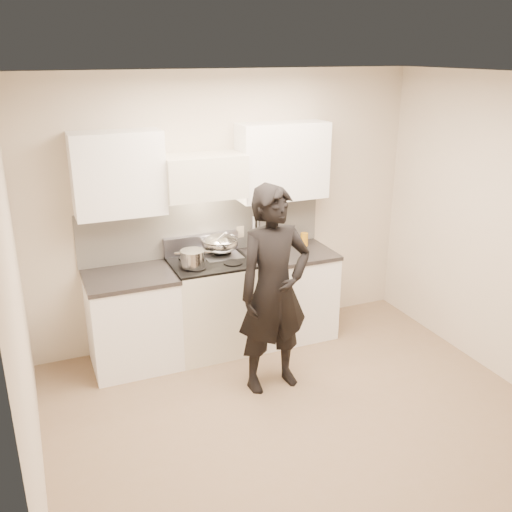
{
  "coord_description": "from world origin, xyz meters",
  "views": [
    {
      "loc": [
        -1.87,
        -3.5,
        2.87
      ],
      "look_at": [
        0.02,
        1.05,
        1.08
      ],
      "focal_mm": 40.0,
      "sensor_mm": 36.0,
      "label": 1
    }
  ],
  "objects_px": {
    "wok": "(220,243)",
    "person": "(274,290)",
    "counter_right": "(287,294)",
    "stove": "(211,305)",
    "utensil_crock": "(256,240)"
  },
  "relations": [
    {
      "from": "counter_right",
      "to": "stove",
      "type": "bearing_deg",
      "value": -180.0
    },
    {
      "from": "wok",
      "to": "person",
      "type": "relative_size",
      "value": 0.25
    },
    {
      "from": "counter_right",
      "to": "person",
      "type": "xyz_separation_m",
      "value": [
        -0.53,
        -0.84,
        0.46
      ]
    },
    {
      "from": "counter_right",
      "to": "person",
      "type": "distance_m",
      "value": 1.1
    },
    {
      "from": "stove",
      "to": "person",
      "type": "bearing_deg",
      "value": -70.41
    },
    {
      "from": "utensil_crock",
      "to": "stove",
      "type": "bearing_deg",
      "value": -162.06
    },
    {
      "from": "stove",
      "to": "utensil_crock",
      "type": "relative_size",
      "value": 2.62
    },
    {
      "from": "counter_right",
      "to": "wok",
      "type": "bearing_deg",
      "value": 167.93
    },
    {
      "from": "utensil_crock",
      "to": "person",
      "type": "xyz_separation_m",
      "value": [
        -0.26,
        -1.02,
        -0.11
      ]
    },
    {
      "from": "wok",
      "to": "person",
      "type": "distance_m",
      "value": 1.0
    },
    {
      "from": "counter_right",
      "to": "wok",
      "type": "distance_m",
      "value": 0.91
    },
    {
      "from": "wok",
      "to": "person",
      "type": "xyz_separation_m",
      "value": [
        0.14,
        -0.98,
        -0.14
      ]
    },
    {
      "from": "stove",
      "to": "wok",
      "type": "distance_m",
      "value": 0.62
    },
    {
      "from": "stove",
      "to": "wok",
      "type": "height_order",
      "value": "wok"
    },
    {
      "from": "wok",
      "to": "utensil_crock",
      "type": "bearing_deg",
      "value": 5.04
    }
  ]
}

